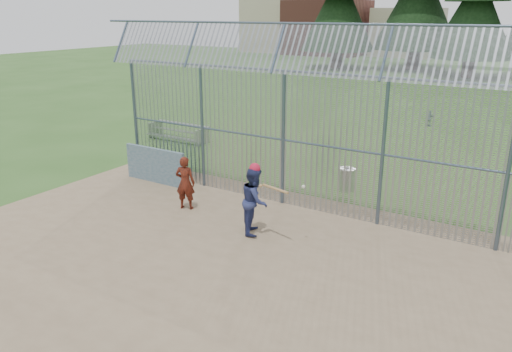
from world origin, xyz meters
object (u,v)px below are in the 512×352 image
Objects in this scene: onlooker at (185,183)px; trash_can at (347,179)px; batter at (255,200)px; dugout_wall at (155,165)px; bleacher at (178,131)px.

trash_can is at bearing -148.71° from onlooker.
onlooker is (-2.62, 0.34, -0.09)m from batter.
batter is 1.12× the size of onlooker.
dugout_wall is 6.44m from trash_can.
trash_can is (5.81, 2.76, -0.24)m from dugout_wall.
dugout_wall is 2.75m from onlooker.
dugout_wall is at bearing -56.78° from bleacher.
onlooker reaches higher than dugout_wall.
dugout_wall is at bearing -154.59° from trash_can.
bleacher is at bearing 123.22° from dugout_wall.
bleacher is (-3.24, 4.95, -0.21)m from dugout_wall.
onlooker is (2.41, -1.31, 0.20)m from dugout_wall.
trash_can is 0.27× the size of bleacher.
batter is 4.50m from trash_can.
trash_can is at bearing -36.64° from batter.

